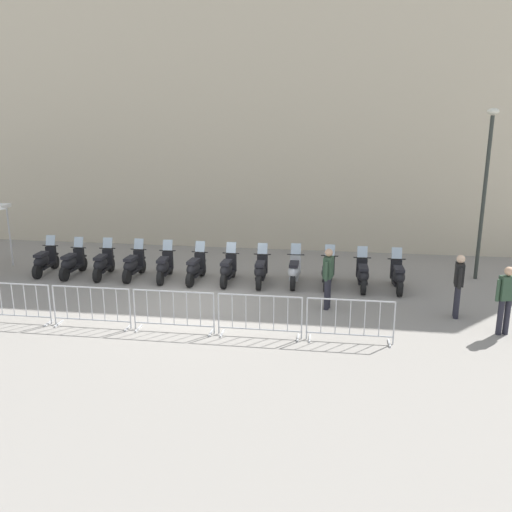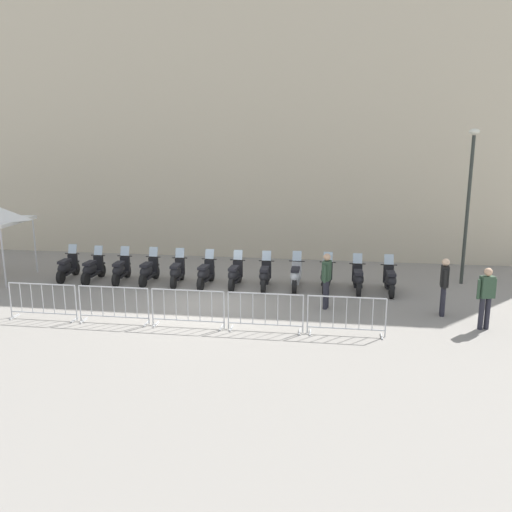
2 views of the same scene
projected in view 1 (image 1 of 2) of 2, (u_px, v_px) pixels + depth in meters
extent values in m
plane|color=gray|center=(197.00, 302.00, 15.42)|extent=(120.00, 120.00, 0.00)
cube|color=beige|center=(242.00, 88.00, 21.46)|extent=(28.10, 4.50, 12.72)
cylinder|color=black|center=(54.00, 262.00, 18.83)|extent=(0.15, 0.48, 0.48)
cylinder|color=black|center=(37.00, 272.00, 17.64)|extent=(0.15, 0.48, 0.48)
cube|color=black|center=(46.00, 266.00, 18.23)|extent=(0.30, 0.87, 0.10)
ellipsoid|color=black|center=(41.00, 261.00, 17.90)|extent=(0.38, 0.85, 0.40)
cube|color=black|center=(41.00, 254.00, 17.87)|extent=(0.29, 0.61, 0.10)
cube|color=black|center=(51.00, 255.00, 18.58)|extent=(0.34, 0.15, 0.60)
cylinder|color=black|center=(50.00, 246.00, 18.49)|extent=(0.56, 0.05, 0.04)
cube|color=silver|center=(50.00, 240.00, 18.49)|extent=(0.32, 0.15, 0.35)
cube|color=black|center=(54.00, 255.00, 18.76)|extent=(0.21, 0.32, 0.06)
cylinder|color=black|center=(82.00, 264.00, 18.56)|extent=(0.18, 0.49, 0.48)
cylinder|color=black|center=(64.00, 274.00, 17.37)|extent=(0.18, 0.49, 0.48)
cube|color=black|center=(74.00, 268.00, 17.96)|extent=(0.36, 0.89, 0.10)
ellipsoid|color=black|center=(69.00, 263.00, 17.63)|extent=(0.44, 0.87, 0.40)
cube|color=black|center=(69.00, 256.00, 17.60)|extent=(0.34, 0.62, 0.10)
cube|color=black|center=(79.00, 257.00, 18.30)|extent=(0.35, 0.17, 0.60)
cylinder|color=black|center=(78.00, 248.00, 18.22)|extent=(0.56, 0.09, 0.04)
cube|color=silver|center=(79.00, 242.00, 18.22)|extent=(0.33, 0.17, 0.35)
cube|color=black|center=(82.00, 257.00, 18.49)|extent=(0.23, 0.34, 0.06)
cylinder|color=black|center=(111.00, 265.00, 18.46)|extent=(0.15, 0.48, 0.48)
cylinder|color=black|center=(97.00, 275.00, 17.26)|extent=(0.15, 0.48, 0.48)
cube|color=black|center=(104.00, 269.00, 17.85)|extent=(0.29, 0.87, 0.10)
ellipsoid|color=black|center=(100.00, 264.00, 17.52)|extent=(0.37, 0.85, 0.40)
cube|color=black|center=(100.00, 257.00, 17.50)|extent=(0.29, 0.60, 0.10)
cube|color=black|center=(108.00, 258.00, 18.20)|extent=(0.34, 0.14, 0.60)
cylinder|color=black|center=(107.00, 248.00, 18.12)|extent=(0.56, 0.04, 0.04)
cube|color=silver|center=(108.00, 243.00, 18.12)|extent=(0.32, 0.14, 0.35)
cube|color=black|center=(110.00, 257.00, 18.39)|extent=(0.20, 0.32, 0.06)
cylinder|color=black|center=(142.00, 266.00, 18.31)|extent=(0.19, 0.49, 0.48)
cylinder|color=black|center=(127.00, 276.00, 17.13)|extent=(0.19, 0.49, 0.48)
cube|color=black|center=(134.00, 270.00, 17.71)|extent=(0.37, 0.89, 0.10)
ellipsoid|color=black|center=(131.00, 265.00, 17.38)|extent=(0.45, 0.87, 0.40)
cube|color=black|center=(131.00, 258.00, 17.35)|extent=(0.34, 0.63, 0.10)
cube|color=black|center=(139.00, 259.00, 18.05)|extent=(0.35, 0.17, 0.60)
cylinder|color=black|center=(138.00, 249.00, 17.97)|extent=(0.56, 0.09, 0.04)
cube|color=silver|center=(139.00, 244.00, 17.97)|extent=(0.33, 0.17, 0.35)
cube|color=black|center=(141.00, 259.00, 18.24)|extent=(0.23, 0.34, 0.06)
cylinder|color=black|center=(170.00, 267.00, 18.14)|extent=(0.15, 0.48, 0.48)
cylinder|color=black|center=(160.00, 278.00, 16.94)|extent=(0.15, 0.48, 0.48)
cube|color=black|center=(165.00, 271.00, 17.53)|extent=(0.29, 0.87, 0.10)
ellipsoid|color=black|center=(163.00, 267.00, 17.20)|extent=(0.37, 0.84, 0.40)
cube|color=black|center=(163.00, 260.00, 17.17)|extent=(0.29, 0.60, 0.10)
cube|color=black|center=(168.00, 260.00, 17.88)|extent=(0.34, 0.14, 0.60)
cylinder|color=black|center=(167.00, 251.00, 17.80)|extent=(0.56, 0.04, 0.04)
cube|color=silver|center=(168.00, 245.00, 17.80)|extent=(0.32, 0.14, 0.35)
cube|color=black|center=(169.00, 260.00, 18.07)|extent=(0.20, 0.32, 0.06)
cylinder|color=black|center=(202.00, 269.00, 17.94)|extent=(0.20, 0.49, 0.48)
cylinder|color=black|center=(190.00, 280.00, 16.76)|extent=(0.20, 0.49, 0.48)
cube|color=black|center=(196.00, 273.00, 17.34)|extent=(0.40, 0.90, 0.10)
ellipsoid|color=black|center=(193.00, 268.00, 17.02)|extent=(0.47, 0.88, 0.40)
cube|color=black|center=(193.00, 261.00, 16.99)|extent=(0.36, 0.63, 0.10)
cube|color=black|center=(200.00, 262.00, 17.68)|extent=(0.36, 0.19, 0.60)
cylinder|color=black|center=(200.00, 252.00, 17.60)|extent=(0.56, 0.11, 0.04)
cube|color=silver|center=(200.00, 246.00, 17.60)|extent=(0.34, 0.18, 0.35)
cube|color=black|center=(202.00, 261.00, 17.87)|extent=(0.24, 0.34, 0.06)
cylinder|color=black|center=(232.00, 270.00, 17.79)|extent=(0.19, 0.49, 0.48)
cylinder|color=black|center=(224.00, 281.00, 16.61)|extent=(0.19, 0.49, 0.48)
cube|color=black|center=(228.00, 274.00, 17.19)|extent=(0.37, 0.89, 0.10)
ellipsoid|color=black|center=(226.00, 270.00, 16.87)|extent=(0.45, 0.87, 0.40)
cube|color=black|center=(226.00, 263.00, 16.84)|extent=(0.34, 0.63, 0.10)
cube|color=black|center=(231.00, 263.00, 17.54)|extent=(0.35, 0.17, 0.60)
cylinder|color=black|center=(231.00, 253.00, 17.46)|extent=(0.56, 0.09, 0.04)
cube|color=silver|center=(231.00, 248.00, 17.46)|extent=(0.33, 0.17, 0.35)
cube|color=black|center=(232.00, 263.00, 17.73)|extent=(0.23, 0.34, 0.06)
cylinder|color=black|center=(263.00, 271.00, 17.66)|extent=(0.16, 0.49, 0.48)
cylinder|color=black|center=(259.00, 283.00, 16.47)|extent=(0.16, 0.49, 0.48)
cube|color=black|center=(261.00, 276.00, 17.06)|extent=(0.32, 0.88, 0.10)
ellipsoid|color=black|center=(260.00, 271.00, 16.73)|extent=(0.40, 0.86, 0.40)
cube|color=black|center=(260.00, 264.00, 16.70)|extent=(0.31, 0.61, 0.10)
cube|color=black|center=(262.00, 264.00, 17.40)|extent=(0.35, 0.16, 0.60)
cylinder|color=black|center=(262.00, 254.00, 17.32)|extent=(0.56, 0.06, 0.04)
cube|color=silver|center=(263.00, 249.00, 17.32)|extent=(0.33, 0.15, 0.35)
cube|color=black|center=(263.00, 264.00, 17.59)|extent=(0.21, 0.33, 0.06)
cylinder|color=black|center=(296.00, 272.00, 17.62)|extent=(0.17, 0.49, 0.48)
cylinder|color=black|center=(293.00, 283.00, 16.44)|extent=(0.17, 0.49, 0.48)
cube|color=#B7BABC|center=(294.00, 276.00, 17.02)|extent=(0.34, 0.89, 0.10)
ellipsoid|color=#B7BABC|center=(294.00, 271.00, 16.69)|extent=(0.42, 0.86, 0.40)
cube|color=black|center=(294.00, 264.00, 16.67)|extent=(0.32, 0.62, 0.10)
cube|color=#B7BABC|center=(296.00, 264.00, 17.37)|extent=(0.35, 0.16, 0.60)
cylinder|color=black|center=(296.00, 255.00, 17.28)|extent=(0.56, 0.08, 0.04)
cube|color=silver|center=(296.00, 249.00, 17.29)|extent=(0.33, 0.16, 0.35)
cube|color=#B7BABC|center=(296.00, 264.00, 17.56)|extent=(0.22, 0.33, 0.06)
cylinder|color=black|center=(329.00, 273.00, 17.47)|extent=(0.21, 0.49, 0.48)
cylinder|color=black|center=(326.00, 284.00, 16.29)|extent=(0.21, 0.49, 0.48)
cube|color=black|center=(328.00, 277.00, 16.87)|extent=(0.40, 0.90, 0.10)
ellipsoid|color=black|center=(327.00, 273.00, 16.55)|extent=(0.47, 0.88, 0.40)
cube|color=black|center=(328.00, 265.00, 16.52)|extent=(0.36, 0.63, 0.10)
cube|color=black|center=(329.00, 266.00, 17.21)|extent=(0.36, 0.19, 0.60)
cylinder|color=black|center=(330.00, 256.00, 17.13)|extent=(0.56, 0.11, 0.04)
cube|color=silver|center=(330.00, 250.00, 17.13)|extent=(0.34, 0.18, 0.35)
cube|color=black|center=(330.00, 265.00, 17.40)|extent=(0.24, 0.34, 0.06)
cylinder|color=black|center=(361.00, 275.00, 17.23)|extent=(0.17, 0.49, 0.48)
cylinder|color=black|center=(363.00, 287.00, 16.04)|extent=(0.17, 0.49, 0.48)
cube|color=black|center=(362.00, 280.00, 16.63)|extent=(0.33, 0.88, 0.10)
ellipsoid|color=black|center=(363.00, 275.00, 16.30)|extent=(0.41, 0.86, 0.40)
cube|color=black|center=(363.00, 268.00, 16.28)|extent=(0.31, 0.61, 0.10)
cube|color=black|center=(362.00, 268.00, 16.98)|extent=(0.35, 0.16, 0.60)
cylinder|color=black|center=(362.00, 258.00, 16.89)|extent=(0.56, 0.07, 0.04)
cube|color=silver|center=(362.00, 252.00, 16.90)|extent=(0.33, 0.16, 0.35)
cube|color=black|center=(361.00, 267.00, 17.17)|extent=(0.22, 0.33, 0.06)
cylinder|color=black|center=(395.00, 277.00, 17.07)|extent=(0.17, 0.49, 0.48)
cylinder|color=black|center=(400.00, 289.00, 15.88)|extent=(0.17, 0.49, 0.48)
cube|color=black|center=(397.00, 281.00, 16.47)|extent=(0.33, 0.88, 0.10)
ellipsoid|color=black|center=(399.00, 276.00, 16.14)|extent=(0.41, 0.86, 0.40)
cube|color=black|center=(399.00, 269.00, 16.12)|extent=(0.31, 0.61, 0.10)
cube|color=black|center=(396.00, 269.00, 16.82)|extent=(0.35, 0.16, 0.60)
cylinder|color=black|center=(397.00, 259.00, 16.74)|extent=(0.56, 0.07, 0.04)
cube|color=silver|center=(397.00, 253.00, 16.74)|extent=(0.33, 0.16, 0.35)
cube|color=black|center=(395.00, 269.00, 17.01)|extent=(0.22, 0.33, 0.06)
cube|color=#B2B5B7|center=(49.00, 323.00, 13.80)|extent=(0.07, 0.44, 0.04)
cylinder|color=#B2B5B7|center=(50.00, 305.00, 13.67)|extent=(0.04, 0.04, 1.05)
cylinder|color=#B2B5B7|center=(11.00, 284.00, 13.68)|extent=(2.04, 0.19, 0.04)
cylinder|color=#B2B5B7|center=(15.00, 315.00, 13.90)|extent=(2.04, 0.19, 0.04)
cylinder|color=#B2B5B7|center=(1.00, 299.00, 13.84)|extent=(0.02, 0.02, 0.87)
cylinder|color=#B2B5B7|center=(13.00, 300.00, 13.79)|extent=(0.02, 0.02, 0.87)
cylinder|color=#B2B5B7|center=(25.00, 300.00, 13.74)|extent=(0.02, 0.02, 0.87)
cylinder|color=#B2B5B7|center=(37.00, 301.00, 13.69)|extent=(0.02, 0.02, 0.87)
cube|color=#B2B5B7|center=(59.00, 324.00, 13.76)|extent=(0.07, 0.44, 0.04)
cube|color=#B2B5B7|center=(128.00, 328.00, 13.50)|extent=(0.07, 0.44, 0.04)
cylinder|color=#B2B5B7|center=(54.00, 305.00, 13.65)|extent=(0.04, 0.04, 1.05)
cylinder|color=#B2B5B7|center=(130.00, 309.00, 13.36)|extent=(0.04, 0.04, 1.05)
cylinder|color=#B2B5B7|center=(90.00, 287.00, 13.37)|extent=(2.04, 0.19, 0.04)
cylinder|color=#B2B5B7|center=(93.00, 320.00, 13.59)|extent=(2.04, 0.19, 0.04)
cylinder|color=#B2B5B7|center=(66.00, 302.00, 13.58)|extent=(0.02, 0.02, 0.87)
cylinder|color=#B2B5B7|center=(79.00, 303.00, 13.53)|extent=(0.02, 0.02, 0.87)
cylinder|color=#B2B5B7|center=(91.00, 304.00, 13.48)|extent=(0.02, 0.02, 0.87)
cylinder|color=#B2B5B7|center=(104.00, 304.00, 13.43)|extent=(0.02, 0.02, 0.87)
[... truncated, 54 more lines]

